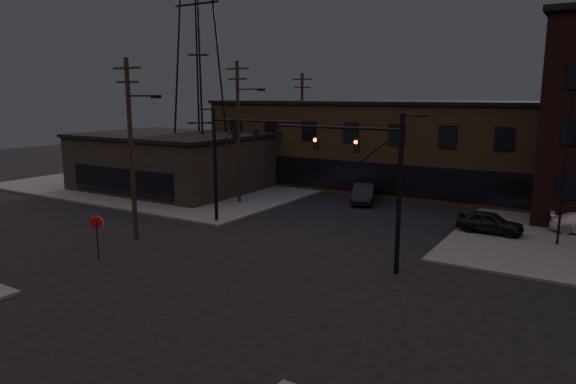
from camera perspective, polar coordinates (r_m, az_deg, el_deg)
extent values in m
plane|color=black|center=(25.88, -5.48, -9.30)|extent=(140.00, 140.00, 0.00)
cube|color=#474744|center=(56.01, -9.89, 1.55)|extent=(30.00, 30.00, 0.15)
cube|color=#4F3F2A|center=(49.81, 14.30, 4.81)|extent=(40.00, 12.00, 8.00)
cube|color=black|center=(49.97, -12.81, 3.16)|extent=(16.00, 12.00, 5.00)
cylinder|color=black|center=(25.68, 12.26, -0.39)|extent=(0.24, 0.24, 8.00)
cylinder|color=black|center=(26.62, 5.37, 7.14)|extent=(7.00, 0.14, 0.14)
cube|color=#FF140C|center=(26.20, 7.64, 5.06)|extent=(0.28, 0.22, 0.70)
cube|color=#FF140C|center=(27.23, 3.13, 5.35)|extent=(0.28, 0.22, 0.70)
cylinder|color=black|center=(35.90, -8.10, 2.86)|extent=(0.24, 0.24, 8.00)
cylinder|color=black|center=(33.48, -3.58, 7.89)|extent=(7.00, 0.14, 0.14)
cube|color=black|center=(34.57, -5.95, 6.45)|extent=(0.28, 0.22, 0.70)
cube|color=black|center=(33.53, -3.56, 6.36)|extent=(0.28, 0.22, 0.70)
cube|color=black|center=(32.56, -1.03, 6.24)|extent=(0.28, 0.22, 0.70)
cylinder|color=black|center=(29.64, -20.42, -5.10)|extent=(0.06, 0.06, 2.20)
cylinder|color=maroon|center=(29.41, -20.51, -3.22)|extent=(0.72, 0.33, 0.76)
cylinder|color=black|center=(32.48, -17.01, 4.35)|extent=(0.28, 0.28, 11.00)
cube|color=black|center=(32.35, -17.50, 13.00)|extent=(2.20, 0.12, 0.12)
cube|color=black|center=(32.32, -17.42, 11.59)|extent=(1.80, 0.12, 0.12)
cube|color=black|center=(30.62, -14.45, 10.22)|extent=(0.60, 0.25, 0.18)
cylinder|color=black|center=(41.94, -5.55, 6.44)|extent=(0.28, 0.28, 11.50)
cube|color=black|center=(41.88, -5.68, 13.49)|extent=(2.20, 0.12, 0.12)
cube|color=black|center=(41.84, -5.66, 12.39)|extent=(1.80, 0.12, 0.12)
cube|color=black|center=(40.48, -2.99, 11.28)|extent=(0.60, 0.25, 0.18)
cylinder|color=black|center=(52.49, 1.56, 7.06)|extent=(0.28, 0.28, 11.00)
cube|color=black|center=(52.41, 1.59, 12.42)|extent=(2.20, 0.12, 0.12)
cube|color=black|center=(52.39, 1.58, 11.54)|extent=(1.80, 0.12, 0.12)
cylinder|color=black|center=(33.65, 28.36, 2.02)|extent=(0.14, 0.14, 9.00)
cube|color=black|center=(33.40, 28.19, 9.84)|extent=(0.50, 0.28, 0.18)
imported|color=black|center=(35.31, 21.51, -3.14)|extent=(4.10, 1.78, 1.38)
imported|color=black|center=(43.17, 8.40, -0.13)|extent=(3.19, 5.17, 1.61)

